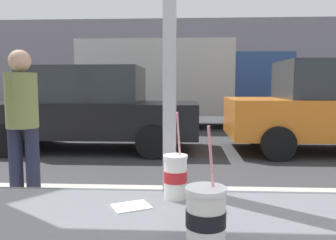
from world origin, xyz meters
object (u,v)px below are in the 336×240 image
Objects in this scene: pedestrian at (22,119)px; parked_car_orange at (332,107)px; soda_cup_left at (206,217)px; parked_car_black at (89,108)px; soda_cup_right at (175,176)px; box_truck at (181,80)px.

parked_car_orange is at bearing 39.22° from pedestrian.
soda_cup_left is at bearing -56.26° from pedestrian.
pedestrian is (0.39, -3.81, 0.16)m from parked_car_black.
soda_cup_left is 1.00× the size of soda_cup_right.
pedestrian is at bearing -84.11° from parked_car_black.
parked_car_black is 1.09× the size of parked_car_orange.
soda_cup_right is at bearing 103.01° from soda_cup_left.
pedestrian is (-1.48, -7.93, -0.48)m from box_truck.
box_truck reaches higher than soda_cup_right.
parked_car_black reaches higher than soda_cup_left.
box_truck is 4.01× the size of pedestrian.
parked_car_black reaches higher than soda_cup_right.
parked_car_orange is at bearing 63.32° from soda_cup_right.
soda_cup_right is 0.05× the size of box_truck.
parked_car_black is at bearing 180.00° from parked_car_orange.
box_truck is at bearing 90.93° from soda_cup_right.
parked_car_black is at bearing 108.69° from soda_cup_right.
parked_car_black is at bearing 108.36° from soda_cup_left.
soda_cup_left is at bearing -88.62° from box_truck.
box_truck reaches higher than pedestrian.
soda_cup_right is 6.73m from parked_car_orange.
pedestrian reaches higher than soda_cup_right.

